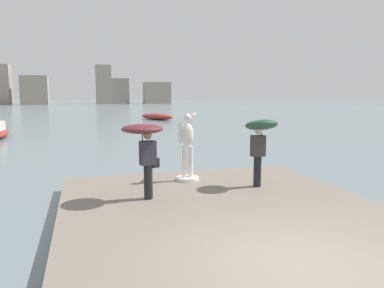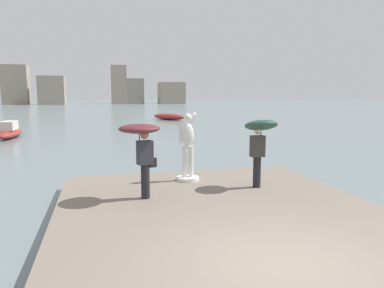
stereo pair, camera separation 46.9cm
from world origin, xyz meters
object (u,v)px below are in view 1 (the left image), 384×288
onlooker_left (144,139)px  boat_far (157,117)px  statue_white_figure (187,151)px  onlooker_right (260,134)px

onlooker_left → boat_far: onlooker_left is taller
statue_white_figure → boat_far: statue_white_figure is taller
onlooker_right → boat_far: bearing=83.5°
onlooker_left → onlooker_right: bearing=6.4°
onlooker_right → boat_far: onlooker_right is taller
statue_white_figure → onlooker_left: 2.40m
statue_white_figure → onlooker_right: bearing=-36.1°
statue_white_figure → onlooker_left: statue_white_figure is taller
onlooker_left → onlooker_right: 3.41m
onlooker_right → boat_far: (3.97, 34.84, -1.53)m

